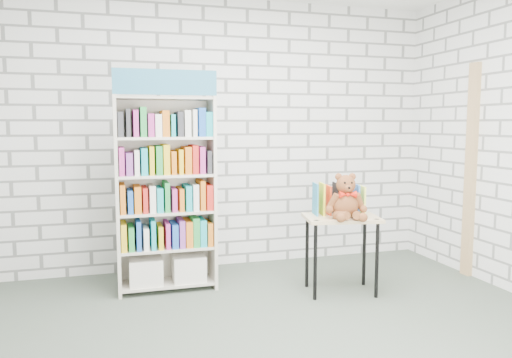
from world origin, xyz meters
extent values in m
plane|color=#444F42|center=(0.00, 0.00, 0.00)|extent=(4.50, 4.50, 0.00)
cube|color=silver|center=(0.00, 2.00, 1.40)|extent=(4.50, 0.02, 2.80)
cube|color=beige|center=(-1.14, 1.35, 0.88)|extent=(0.03, 0.34, 1.76)
cube|color=beige|center=(-0.29, 1.35, 0.88)|extent=(0.03, 0.34, 1.76)
cube|color=beige|center=(-0.71, 1.51, 0.88)|extent=(0.88, 0.02, 1.76)
cube|color=teal|center=(-0.71, 1.19, 1.86)|extent=(0.88, 0.02, 0.21)
cube|color=beige|center=(-0.71, 1.35, 0.06)|extent=(0.82, 0.32, 0.02)
cube|color=beige|center=(-0.71, 1.35, 0.39)|extent=(0.82, 0.32, 0.02)
cube|color=beige|center=(-0.71, 1.35, 0.72)|extent=(0.82, 0.32, 0.02)
cube|color=beige|center=(-0.71, 1.35, 1.05)|extent=(0.82, 0.32, 0.02)
cube|color=beige|center=(-0.71, 1.35, 1.39)|extent=(0.82, 0.32, 0.02)
cube|color=beige|center=(-0.71, 1.35, 1.74)|extent=(0.82, 0.32, 0.02)
cube|color=silver|center=(-0.91, 1.35, 0.19)|extent=(0.29, 0.28, 0.23)
cube|color=silver|center=(-0.52, 1.35, 0.19)|extent=(0.29, 0.28, 0.23)
cube|color=yellow|center=(-0.71, 1.34, 0.52)|extent=(0.82, 0.28, 0.23)
cube|color=blue|center=(-0.71, 1.34, 0.85)|extent=(0.82, 0.28, 0.23)
cube|color=green|center=(-0.71, 1.34, 1.18)|extent=(0.82, 0.28, 0.23)
cube|color=orange|center=(-0.71, 1.34, 1.51)|extent=(0.82, 0.28, 0.23)
cube|color=tan|center=(0.78, 0.83, 0.68)|extent=(0.71, 0.56, 0.03)
cylinder|color=black|center=(0.48, 0.71, 0.33)|extent=(0.03, 0.03, 0.66)
cylinder|color=black|center=(0.54, 1.05, 0.33)|extent=(0.03, 0.03, 0.66)
cylinder|color=black|center=(1.01, 0.61, 0.33)|extent=(0.03, 0.03, 0.66)
cylinder|color=black|center=(1.08, 0.95, 0.33)|extent=(0.03, 0.03, 0.66)
cylinder|color=black|center=(0.49, 0.72, 0.69)|extent=(0.04, 0.04, 0.01)
cylinder|color=black|center=(1.00, 0.62, 0.69)|extent=(0.04, 0.04, 0.01)
cube|color=teal|center=(0.58, 0.97, 0.83)|extent=(0.05, 0.20, 0.27)
cube|color=yellow|center=(0.64, 0.96, 0.83)|extent=(0.05, 0.20, 0.27)
cube|color=#EA4219|center=(0.70, 0.95, 0.83)|extent=(0.05, 0.20, 0.27)
cube|color=black|center=(0.76, 0.94, 0.83)|extent=(0.05, 0.20, 0.27)
cube|color=silver|center=(0.83, 0.93, 0.83)|extent=(0.05, 0.20, 0.27)
cube|color=#BE4F21|center=(0.89, 0.91, 0.83)|extent=(0.05, 0.20, 0.27)
cube|color=#3474C5|center=(0.95, 0.90, 0.83)|extent=(0.05, 0.20, 0.27)
cube|color=#F6FF54|center=(1.01, 0.89, 0.83)|extent=(0.05, 0.20, 0.27)
ellipsoid|color=brown|center=(0.77, 0.75, 0.81)|extent=(0.23, 0.20, 0.23)
sphere|color=brown|center=(0.77, 0.74, 0.99)|extent=(0.17, 0.17, 0.17)
sphere|color=brown|center=(0.71, 0.77, 1.05)|extent=(0.06, 0.06, 0.06)
sphere|color=brown|center=(0.83, 0.75, 1.05)|extent=(0.06, 0.06, 0.06)
sphere|color=brown|center=(0.76, 0.68, 0.97)|extent=(0.07, 0.07, 0.07)
sphere|color=black|center=(0.73, 0.68, 1.01)|extent=(0.02, 0.02, 0.02)
sphere|color=black|center=(0.79, 0.67, 1.01)|extent=(0.02, 0.02, 0.02)
sphere|color=black|center=(0.75, 0.65, 0.97)|extent=(0.02, 0.02, 0.02)
cylinder|color=brown|center=(0.65, 0.75, 0.84)|extent=(0.12, 0.11, 0.16)
cylinder|color=brown|center=(0.88, 0.71, 0.84)|extent=(0.12, 0.09, 0.16)
sphere|color=brown|center=(0.62, 0.74, 0.78)|extent=(0.07, 0.07, 0.07)
sphere|color=brown|center=(0.91, 0.69, 0.78)|extent=(0.07, 0.07, 0.07)
cylinder|color=brown|center=(0.68, 0.65, 0.74)|extent=(0.10, 0.18, 0.09)
cylinder|color=brown|center=(0.82, 0.62, 0.74)|extent=(0.14, 0.19, 0.09)
sphere|color=brown|center=(0.64, 0.57, 0.73)|extent=(0.08, 0.08, 0.08)
sphere|color=brown|center=(0.83, 0.54, 0.73)|extent=(0.08, 0.08, 0.08)
cone|color=red|center=(0.72, 0.69, 0.91)|extent=(0.08, 0.07, 0.06)
cone|color=red|center=(0.80, 0.67, 0.91)|extent=(0.08, 0.07, 0.06)
sphere|color=red|center=(0.76, 0.68, 0.91)|extent=(0.04, 0.04, 0.04)
cube|color=tan|center=(2.23, 0.95, 1.05)|extent=(0.05, 0.12, 2.10)
camera|label=1|loc=(-1.18, -3.15, 1.51)|focal=35.00mm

